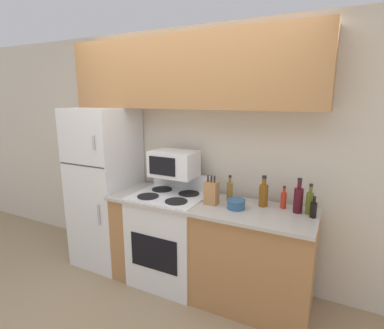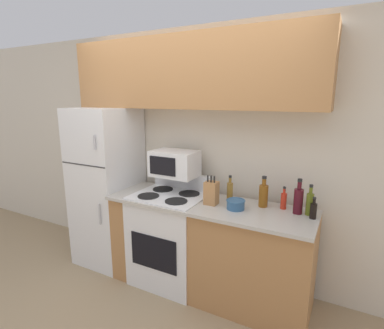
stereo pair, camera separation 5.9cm
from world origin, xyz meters
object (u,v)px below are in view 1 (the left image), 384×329
at_px(refrigerator, 106,187).
at_px(bottle_whiskey, 263,194).
at_px(bottle_hot_sauce, 284,199).
at_px(bottle_olive_oil, 310,202).
at_px(bottle_vinegar, 230,190).
at_px(microwave, 174,164).
at_px(bottle_wine_red, 298,199).
at_px(bowl, 236,204).
at_px(stove, 170,237).
at_px(bottle_soy_sauce, 313,209).
at_px(knife_block, 212,193).

distance_m(refrigerator, bottle_whiskey, 1.76).
bearing_deg(refrigerator, bottle_whiskey, 3.33).
bearing_deg(bottle_whiskey, bottle_hot_sauce, 9.83).
relative_size(refrigerator, bottle_olive_oil, 6.77).
relative_size(refrigerator, bottle_vinegar, 7.33).
xyz_separation_m(refrigerator, microwave, (0.85, 0.08, 0.34)).
height_order(bottle_wine_red, bottle_hot_sauce, bottle_wine_red).
distance_m(refrigerator, bottle_wine_red, 2.06).
distance_m(bowl, bottle_vinegar, 0.24).
height_order(bottle_vinegar, bottle_wine_red, bottle_wine_red).
height_order(stove, bottle_wine_red, bottle_wine_red).
bearing_deg(bottle_soy_sauce, refrigerator, -179.41).
xyz_separation_m(refrigerator, bottle_olive_oil, (2.14, 0.09, 0.14)).
xyz_separation_m(bottle_vinegar, bottle_hot_sauce, (0.49, 0.01, -0.02)).
height_order(refrigerator, stove, refrigerator).
height_order(refrigerator, microwave, refrigerator).
bearing_deg(bowl, bottle_vinegar, 123.89).
bearing_deg(bottle_hot_sauce, bowl, -151.11).
bearing_deg(bottle_vinegar, knife_block, -121.81).
bearing_deg(refrigerator, knife_block, -2.46).
height_order(bottle_vinegar, bottle_hot_sauce, bottle_vinegar).
bearing_deg(bottle_vinegar, bowl, -56.11).
distance_m(microwave, knife_block, 0.53).
bearing_deg(bottle_hot_sauce, bottle_whiskey, -170.17).
height_order(bottle_wine_red, bottle_soy_sauce, bottle_wine_red).
height_order(bottle_whiskey, bottle_soy_sauce, bottle_whiskey).
height_order(bottle_soy_sauce, bottle_hot_sauce, bottle_hot_sauce).
xyz_separation_m(stove, bottle_wine_red, (1.19, 0.12, 0.56)).
relative_size(knife_block, bottle_whiskey, 0.96).
relative_size(stove, bottle_soy_sauce, 6.04).
bearing_deg(refrigerator, bottle_olive_oil, 2.38).
relative_size(bottle_vinegar, bottle_whiskey, 0.86).
distance_m(microwave, bowl, 0.77).
height_order(bowl, bottle_hot_sauce, bottle_hot_sauce).
relative_size(microwave, bottle_whiskey, 1.62).
distance_m(stove, microwave, 0.75).
bearing_deg(bottle_wine_red, bowl, -163.15).
bearing_deg(bottle_whiskey, bottle_wine_red, -4.33).
relative_size(refrigerator, bottle_whiskey, 6.29).
height_order(bottle_vinegar, bottle_whiskey, bottle_whiskey).
bearing_deg(microwave, knife_block, -16.44).
xyz_separation_m(bottle_vinegar, bottle_olive_oil, (0.71, -0.03, 0.01)).
distance_m(knife_block, bottle_hot_sauce, 0.63).
distance_m(stove, knife_block, 0.71).
bearing_deg(stove, microwave, 94.96).
bearing_deg(stove, bottle_vinegar, 16.12).
distance_m(bottle_vinegar, bottle_wine_red, 0.62).
relative_size(stove, bottle_whiskey, 3.88).
bearing_deg(bottle_hot_sauce, bottle_olive_oil, -11.06).
bearing_deg(stove, refrigerator, 177.10).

